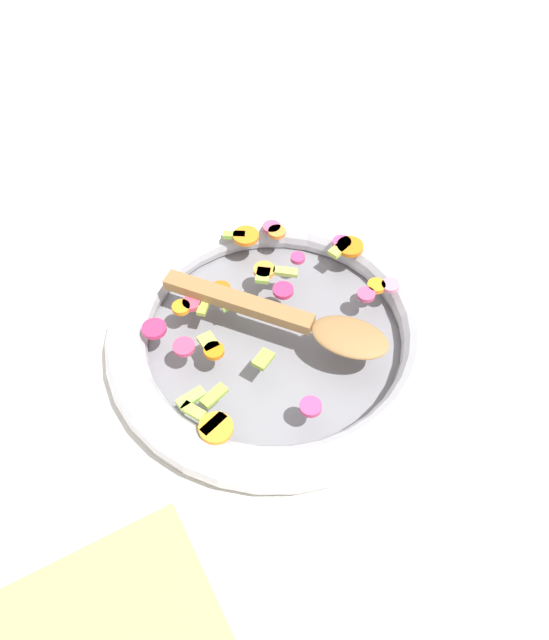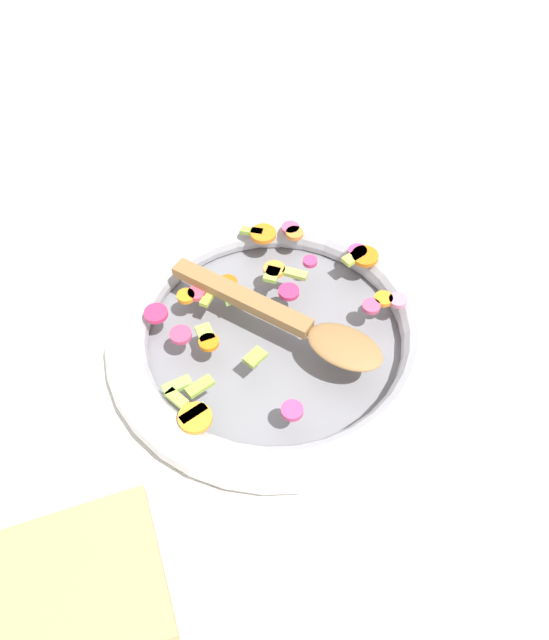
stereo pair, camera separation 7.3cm
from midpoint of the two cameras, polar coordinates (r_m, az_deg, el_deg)
name	(u,v)px [view 1 (the left image)]	position (r m, az deg, el deg)	size (l,w,h in m)	color
ground_plane	(274,345)	(0.77, -2.71, -2.46)	(4.00, 4.00, 0.00)	silver
skillet	(274,334)	(0.75, -2.77, -1.49)	(0.41, 0.41, 0.05)	slate
chopped_vegetables	(260,303)	(0.74, -4.12, 1.36)	(0.31, 0.30, 0.01)	orange
wooden_spoon	(298,321)	(0.71, -0.73, -0.25)	(0.21, 0.24, 0.01)	olive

